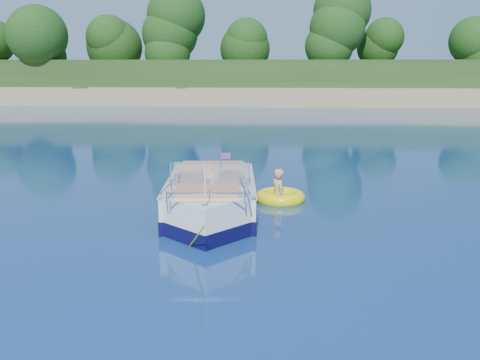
{
  "coord_description": "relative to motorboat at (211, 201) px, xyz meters",
  "views": [
    {
      "loc": [
        2.07,
        -11.95,
        3.72
      ],
      "look_at": [
        1.24,
        1.08,
        0.85
      ],
      "focal_mm": 40.0,
      "sensor_mm": 36.0,
      "label": 1
    }
  ],
  "objects": [
    {
      "name": "ground",
      "position": [
        -0.53,
        -0.72,
        -0.39
      ],
      "size": [
        160.0,
        160.0,
        0.0
      ],
      "primitive_type": "plane",
      "color": "#0A274B",
      "rests_on": "ground"
    },
    {
      "name": "shoreline",
      "position": [
        -0.53,
        63.05,
        0.59
      ],
      "size": [
        170.0,
        59.0,
        6.0
      ],
      "color": "#968257",
      "rests_on": "ground"
    },
    {
      "name": "treeline",
      "position": [
        -0.49,
        40.29,
        5.16
      ],
      "size": [
        150.0,
        7.12,
        8.19
      ],
      "color": "black",
      "rests_on": "ground"
    },
    {
      "name": "motorboat",
      "position": [
        0.0,
        0.0,
        0.0
      ],
      "size": [
        2.44,
        6.04,
        2.01
      ],
      "rotation": [
        0.0,
        0.0,
        0.07
      ],
      "color": "white",
      "rests_on": "ground"
    },
    {
      "name": "tow_tube",
      "position": [
        1.74,
        1.66,
        -0.3
      ],
      "size": [
        1.5,
        1.5,
        0.36
      ],
      "rotation": [
        0.0,
        0.0,
        0.1
      ],
      "color": "#FBEC09",
      "rests_on": "ground"
    },
    {
      "name": "boy",
      "position": [
        1.65,
        1.57,
        -0.39
      ],
      "size": [
        0.71,
        0.87,
        1.56
      ],
      "primitive_type": "imported",
      "rotation": [
        0.0,
        -0.17,
        2.1
      ],
      "color": "tan",
      "rests_on": "ground"
    }
  ]
}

